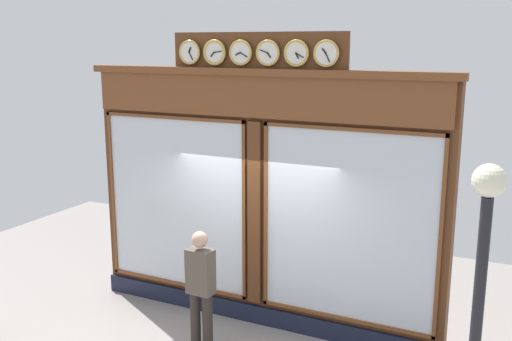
# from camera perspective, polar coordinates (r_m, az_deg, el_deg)

# --- Properties ---
(shop_facade) EXTENTS (5.54, 0.42, 4.27)m
(shop_facade) POSITION_cam_1_polar(r_m,az_deg,el_deg) (8.51, 0.37, -2.58)
(shop_facade) COLOR #5B3319
(shop_facade) RESTS_ON ground_plane
(pedestrian) EXTENTS (0.37, 0.24, 1.69)m
(pedestrian) POSITION_cam_1_polar(r_m,az_deg,el_deg) (8.02, -5.43, -11.13)
(pedestrian) COLOR #312A24
(pedestrian) RESTS_ON ground_plane
(street_lamp) EXTENTS (0.28, 0.28, 3.17)m
(street_lamp) POSITION_cam_1_polar(r_m,az_deg,el_deg) (5.36, 21.07, -10.34)
(street_lamp) COLOR black
(street_lamp) RESTS_ON ground_plane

